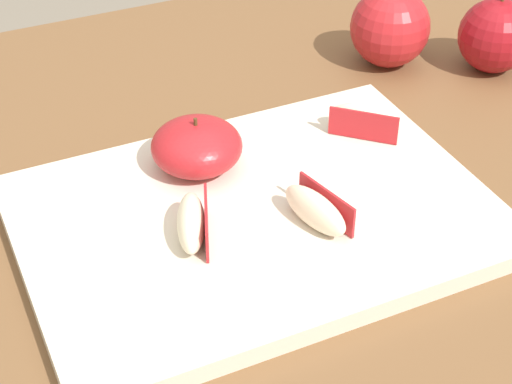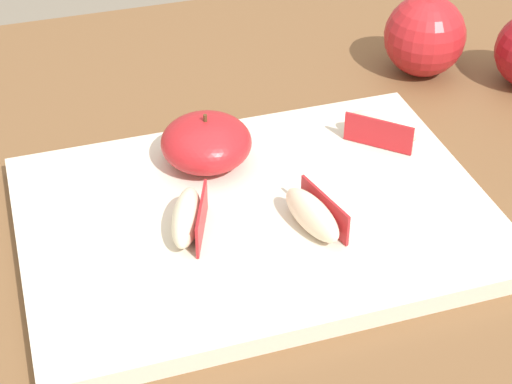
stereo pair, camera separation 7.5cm
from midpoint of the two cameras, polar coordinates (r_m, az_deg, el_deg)
The scene contains 8 objects.
dining_table at distance 0.87m, azimuth -4.20°, elevation -6.14°, with size 1.18×0.90×0.73m.
cutting_board at distance 0.77m, azimuth -2.79°, elevation -1.85°, with size 0.42×0.30×0.02m.
apple_half_skin_up at distance 0.80m, azimuth -6.71°, elevation 3.01°, with size 0.09×0.09×0.06m.
apple_wedge_right at distance 0.73m, azimuth 1.19°, elevation -1.32°, with size 0.04×0.08×0.03m.
apple_wedge_back at distance 0.72m, azimuth -7.30°, elevation -2.19°, with size 0.05×0.08×0.03m.
apple_wedge_near_knife at distance 0.86m, azimuth 4.98°, elevation 4.85°, with size 0.07×0.07×0.03m.
whole_apple_crimson at distance 1.01m, azimuth 6.97°, elevation 10.98°, with size 0.09×0.09×0.10m.
whole_apple_red_delicious at distance 1.02m, azimuth 13.92°, elevation 10.20°, with size 0.09×0.09×0.10m.
Camera 1 is at (-0.24, -0.58, 1.22)m, focal length 58.98 mm.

